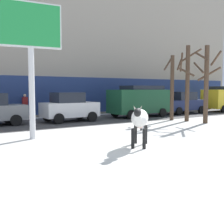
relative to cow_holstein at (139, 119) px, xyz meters
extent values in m
plane|color=silver|center=(0.32, -0.19, -1.00)|extent=(120.00, 120.00, 0.00)
cube|color=#423F3F|center=(0.32, 8.73, -1.00)|extent=(60.00, 5.60, 0.01)
cube|color=#A39989|center=(0.32, 15.29, 5.50)|extent=(44.00, 6.00, 13.00)
cube|color=navy|center=(0.32, 12.24, 0.60)|extent=(43.12, 0.10, 2.80)
ellipsoid|color=silver|center=(0.05, 0.03, 0.02)|extent=(1.40, 1.42, 0.64)
ellipsoid|color=black|center=(0.00, 0.22, 0.07)|extent=(0.59, 0.60, 0.40)
cylinder|color=black|center=(-0.15, -0.46, -0.65)|extent=(0.12, 0.12, 0.70)
cylinder|color=black|center=(-0.43, -0.19, -0.65)|extent=(0.12, 0.12, 0.70)
cylinder|color=black|center=(0.53, 0.25, -0.65)|extent=(0.12, 0.12, 0.70)
cylinder|color=black|center=(0.25, 0.52, -0.65)|extent=(0.12, 0.12, 0.70)
cylinder|color=silver|center=(-0.47, -0.51, 0.20)|extent=(0.52, 0.52, 0.44)
ellipsoid|color=black|center=(-0.62, -0.67, 0.30)|extent=(0.48, 0.48, 0.28)
cone|color=beige|center=(-0.52, -0.72, 0.46)|extent=(0.12, 0.12, 0.15)
cone|color=beige|center=(-0.67, -0.56, 0.46)|extent=(0.12, 0.12, 0.15)
cylinder|color=black|center=(0.51, 0.51, -0.23)|extent=(0.06, 0.06, 0.60)
ellipsoid|color=beige|center=(0.17, 0.16, -0.28)|extent=(0.37, 0.37, 0.20)
cylinder|color=silver|center=(-2.68, 3.68, 0.90)|extent=(0.24, 0.24, 3.80)
cube|color=silver|center=(-2.68, 3.68, 3.65)|extent=(2.52, 0.52, 1.82)
cube|color=green|center=(-2.68, 3.65, 3.65)|extent=(2.40, 0.47, 1.70)
cylinder|color=black|center=(-2.12, 10.03, -0.68)|extent=(0.64, 0.23, 0.64)
cylinder|color=black|center=(-2.10, 8.27, -0.68)|extent=(0.64, 0.23, 0.64)
cube|color=white|center=(1.36, 8.60, -0.23)|extent=(3.52, 1.73, 0.90)
cube|color=#1E232D|center=(1.21, 8.60, 0.54)|extent=(1.81, 1.51, 0.64)
cylinder|color=black|center=(2.49, 9.46, -0.68)|extent=(0.64, 0.23, 0.64)
cylinder|color=black|center=(2.50, 7.76, -0.68)|extent=(0.64, 0.23, 0.64)
cylinder|color=black|center=(0.21, 9.44, -0.68)|extent=(0.64, 0.23, 0.64)
cylinder|color=black|center=(0.23, 7.74, -0.68)|extent=(0.64, 0.23, 0.64)
cube|color=#194C2D|center=(6.97, 8.53, 0.17)|extent=(4.62, 1.94, 1.70)
cube|color=#1E232D|center=(7.27, 8.54, 1.17)|extent=(3.02, 1.70, 0.30)
cylinder|color=black|center=(8.45, 9.50, -0.68)|extent=(0.64, 0.23, 0.64)
cylinder|color=black|center=(8.47, 7.60, -0.68)|extent=(0.64, 0.23, 0.64)
cylinder|color=black|center=(5.46, 9.47, -0.68)|extent=(0.64, 0.23, 0.64)
cylinder|color=black|center=(5.48, 7.57, -0.68)|extent=(0.64, 0.23, 0.64)
cube|color=#19234C|center=(11.86, 8.75, -0.26)|extent=(4.22, 1.80, 0.84)
cube|color=#1E232D|center=(11.86, 8.75, 0.50)|extent=(2.01, 1.57, 0.68)
cylinder|color=black|center=(13.22, 9.64, -0.68)|extent=(0.64, 0.23, 0.64)
cylinder|color=black|center=(13.23, 7.88, -0.68)|extent=(0.64, 0.23, 0.64)
cylinder|color=black|center=(10.49, 9.62, -0.68)|extent=(0.64, 0.23, 0.64)
cylinder|color=black|center=(10.50, 7.86, -0.68)|extent=(0.64, 0.23, 0.64)
cube|color=gold|center=(17.19, 8.40, 0.17)|extent=(4.62, 1.94, 1.70)
cylinder|color=black|center=(15.68, 9.34, -0.68)|extent=(0.64, 0.23, 0.64)
cylinder|color=black|center=(15.70, 7.44, -0.68)|extent=(0.64, 0.23, 0.64)
cylinder|color=#282833|center=(-0.55, 11.66, -0.56)|extent=(0.24, 0.24, 0.88)
cube|color=maroon|center=(-0.55, 11.66, 0.20)|extent=(0.36, 0.22, 0.64)
sphere|color=beige|center=(-0.55, 11.66, 0.63)|extent=(0.20, 0.20, 0.20)
cylinder|color=#4C3828|center=(7.73, 4.61, 1.41)|extent=(0.27, 0.27, 4.82)
cylinder|color=#4C3828|center=(8.33, 4.83, 3.29)|extent=(0.59, 1.29, 0.79)
cylinder|color=#4C3828|center=(7.34, 4.35, 2.13)|extent=(0.65, 0.90, 0.60)
cylinder|color=#4C3828|center=(7.35, 5.57, 1.14)|extent=(0.25, 0.25, 4.27)
cylinder|color=#4C3828|center=(7.76, 5.18, 2.81)|extent=(0.91, 0.97, 1.15)
cylinder|color=#4C3828|center=(7.29, 5.93, 2.72)|extent=(0.83, 0.24, 0.86)
cylinder|color=#4C3828|center=(7.73, 5.32, 2.66)|extent=(0.62, 0.88, 0.67)
cylinder|color=#4C3828|center=(7.77, 3.18, 1.33)|extent=(0.28, 0.28, 4.65)
cylinder|color=#4C3828|center=(7.28, 3.37, 2.34)|extent=(0.52, 1.09, 0.75)
cylinder|color=#4C3828|center=(8.38, 3.47, 2.00)|extent=(0.71, 1.33, 0.88)
cylinder|color=#4C3828|center=(7.33, 3.17, 2.97)|extent=(0.15, 0.94, 0.61)
cylinder|color=#4C3828|center=(8.27, 2.93, 2.90)|extent=(0.64, 1.12, 0.79)
camera|label=1|loc=(-6.48, -7.89, 1.06)|focal=45.69mm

